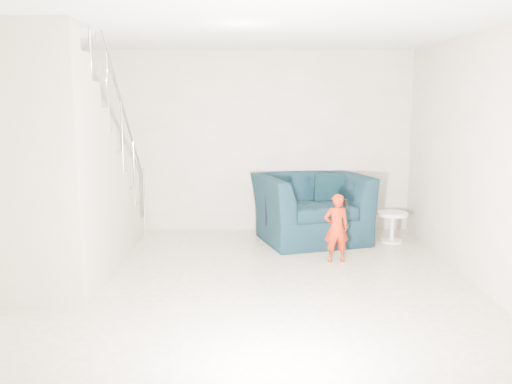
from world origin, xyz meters
TOP-DOWN VIEW (x-y plane):
  - floor at (0.00, 0.00)m, footprint 5.50×5.50m
  - ceiling at (0.00, 0.00)m, footprint 5.50×5.50m
  - back_wall at (0.00, 2.75)m, footprint 5.00×0.00m
  - front_wall at (0.00, -2.75)m, footprint 5.00×0.00m
  - right_wall at (2.50, 0.00)m, footprint 0.00×5.50m
  - armchair at (0.94, 2.10)m, footprint 1.74×1.62m
  - toddler at (1.14, 1.05)m, footprint 0.33×0.23m
  - side_table at (2.07, 1.98)m, footprint 0.43×0.43m
  - staircase at (-2.00, 0.55)m, footprint 1.02×3.03m
  - cushion at (1.24, 2.35)m, footprint 0.44×0.21m
  - throw at (0.31, 2.13)m, footprint 0.06×0.57m
  - phone at (1.23, 1.00)m, footprint 0.04×0.05m

SIDE VIEW (x-z plane):
  - floor at x=0.00m, z-range 0.00..0.00m
  - side_table at x=2.07m, z-range 0.07..0.50m
  - toddler at x=1.14m, z-range 0.00..0.85m
  - armchair at x=0.94m, z-range 0.00..0.94m
  - throw at x=0.31m, z-range 0.27..0.91m
  - cushion at x=1.24m, z-range 0.50..0.93m
  - phone at x=1.23m, z-range 0.69..0.79m
  - staircase at x=-2.00m, z-range -0.86..2.76m
  - right_wall at x=2.50m, z-range -1.40..4.10m
  - back_wall at x=0.00m, z-range -1.15..3.85m
  - front_wall at x=0.00m, z-range -1.15..3.85m
  - ceiling at x=0.00m, z-range 2.70..2.70m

